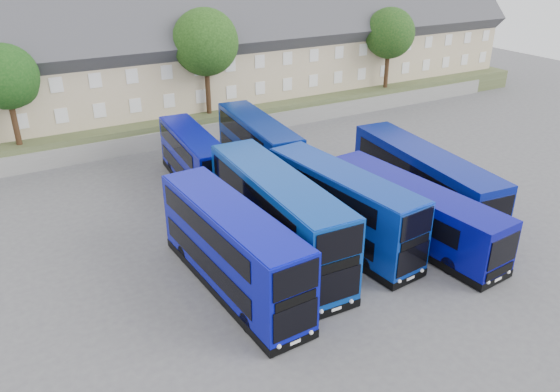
% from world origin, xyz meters
% --- Properties ---
extents(ground, '(120.00, 120.00, 0.00)m').
position_xyz_m(ground, '(0.00, 0.00, 0.00)').
color(ground, '#4D4D52').
rests_on(ground, ground).
extents(retaining_wall, '(70.00, 0.40, 1.50)m').
position_xyz_m(retaining_wall, '(0.00, 24.00, 0.75)').
color(retaining_wall, slate).
rests_on(retaining_wall, ground).
extents(earth_bank, '(80.00, 20.00, 2.00)m').
position_xyz_m(earth_bank, '(0.00, 34.00, 1.00)').
color(earth_bank, '#444E2C').
rests_on(earth_bank, ground).
extents(terrace_row, '(66.00, 10.40, 11.20)m').
position_xyz_m(terrace_row, '(6.00, 30.00, 6.60)').
color(terrace_row, tan).
rests_on(terrace_row, earth_bank).
extents(dd_front_left, '(3.27, 11.54, 4.54)m').
position_xyz_m(dd_front_left, '(-6.52, 2.25, 2.23)').
color(dd_front_left, '#080EA2').
rests_on(dd_front_left, ground).
extents(dd_front_mid, '(3.24, 12.44, 4.91)m').
position_xyz_m(dd_front_mid, '(-3.06, 3.78, 2.42)').
color(dd_front_mid, '#083494').
rests_on(dd_front_mid, ground).
extents(dd_front_right, '(3.71, 11.39, 4.45)m').
position_xyz_m(dd_front_right, '(1.02, 3.42, 2.19)').
color(dd_front_right, '#072A92').
rests_on(dd_front_right, ground).
extents(dd_rear_left, '(2.93, 10.13, 3.98)m').
position_xyz_m(dd_rear_left, '(-3.46, 15.25, 1.95)').
color(dd_rear_left, '#080E9E').
rests_on(dd_rear_left, ground).
extents(dd_rear_right, '(3.39, 11.06, 4.33)m').
position_xyz_m(dd_rear_right, '(1.50, 14.83, 2.13)').
color(dd_rear_right, navy).
rests_on(dd_rear_right, ground).
extents(coach_east_a, '(3.71, 12.65, 3.41)m').
position_xyz_m(coach_east_a, '(4.93, 1.75, 1.67)').
color(coach_east_a, '#070986').
rests_on(coach_east_a, ground).
extents(coach_east_b, '(4.08, 13.47, 3.63)m').
position_xyz_m(coach_east_b, '(9.03, 5.16, 1.78)').
color(coach_east_b, navy).
rests_on(coach_east_b, ground).
extents(tree_west, '(4.80, 4.80, 7.65)m').
position_xyz_m(tree_west, '(-13.85, 25.10, 7.05)').
color(tree_west, '#382314').
rests_on(tree_west, earth_bank).
extents(tree_mid, '(5.76, 5.76, 9.18)m').
position_xyz_m(tree_mid, '(2.15, 25.60, 8.07)').
color(tree_mid, '#382314').
rests_on(tree_mid, earth_bank).
extents(tree_east, '(5.12, 5.12, 8.16)m').
position_xyz_m(tree_east, '(22.15, 25.10, 7.39)').
color(tree_east, '#382314').
rests_on(tree_east, earth_bank).
extents(tree_far, '(5.44, 5.44, 8.67)m').
position_xyz_m(tree_far, '(28.15, 32.10, 7.73)').
color(tree_far, '#382314').
rests_on(tree_far, earth_bank).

